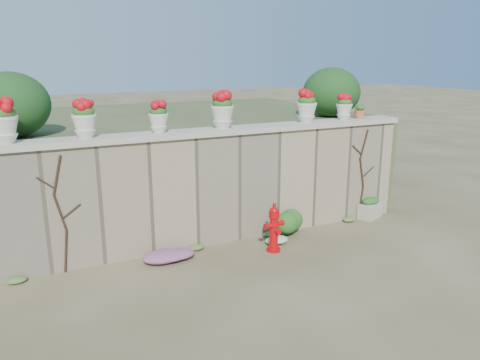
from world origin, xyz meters
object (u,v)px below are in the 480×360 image
planter_box (370,208)px  urn_pot_0 (3,122)px  fire_hydrant (274,227)px  terracotta_pot (360,112)px

planter_box → urn_pot_0: 7.13m
planter_box → urn_pot_0: urn_pot_0 is taller
fire_hydrant → terracotta_pot: terracotta_pot is taller
fire_hydrant → planter_box: (2.74, 0.66, -0.24)m
urn_pot_0 → terracotta_pot: size_ratio=2.31×
fire_hydrant → terracotta_pot: 3.22m
fire_hydrant → planter_box: size_ratio=1.44×
planter_box → urn_pot_0: (-6.77, 0.27, 2.21)m
fire_hydrant → planter_box: fire_hydrant is taller
fire_hydrant → planter_box: bearing=5.5°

